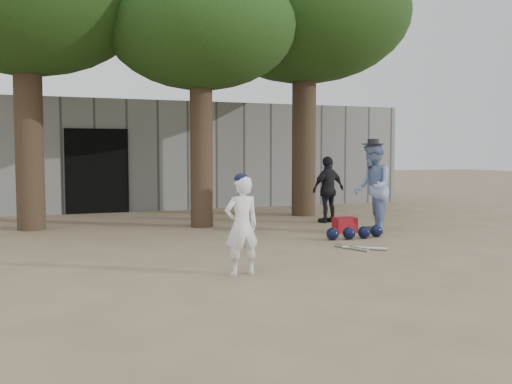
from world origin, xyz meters
name	(u,v)px	position (x,y,z in m)	size (l,w,h in m)	color
ground	(242,264)	(0.00, 0.00, 0.00)	(70.00, 70.00, 0.00)	#937C5E
boy_player	(242,226)	(-0.24, -0.64, 0.64)	(0.47, 0.31, 1.28)	white
spectator_blue	(373,188)	(3.46, 2.04, 0.89)	(0.86, 0.67, 1.78)	#7F95C4
spectator_dark	(328,189)	(3.45, 3.84, 0.75)	(0.88, 0.37, 1.50)	black
red_bag	(345,225)	(2.99, 2.29, 0.15)	(0.42, 0.32, 0.30)	#A7162A
back_building	(128,155)	(0.00, 10.33, 1.50)	(16.00, 5.24, 3.00)	gray
helmet_row	(356,233)	(2.76, 1.49, 0.12)	(1.19, 0.31, 0.23)	black
bat_pile	(358,248)	(2.19, 0.48, 0.03)	(0.61, 0.72, 0.06)	silver
tree_row	(197,13)	(0.74, 5.02, 4.69)	(11.40, 5.80, 6.69)	brown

